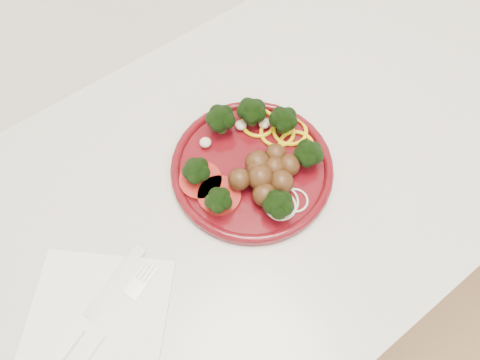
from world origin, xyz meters
TOP-DOWN VIEW (x-y plane):
  - counter at (0.00, 1.70)m, footprint 2.40×0.60m
  - plate at (0.14, 1.70)m, footprint 0.24×0.24m
  - napkin at (-0.16, 1.65)m, footprint 0.25×0.25m
  - knife at (-0.18, 1.65)m, footprint 0.20×0.09m
  - fork at (-0.17, 1.62)m, footprint 0.18×0.08m

SIDE VIEW (x-z plane):
  - counter at x=0.00m, z-range 0.00..0.90m
  - napkin at x=-0.16m, z-range 0.90..0.90m
  - fork at x=-0.17m, z-range 0.90..0.91m
  - knife at x=-0.18m, z-range 0.90..0.91m
  - plate at x=0.14m, z-range 0.89..0.95m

